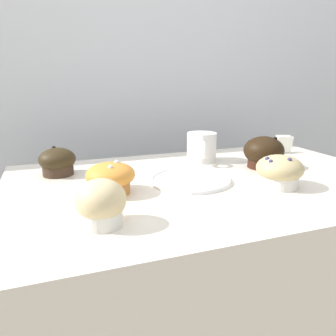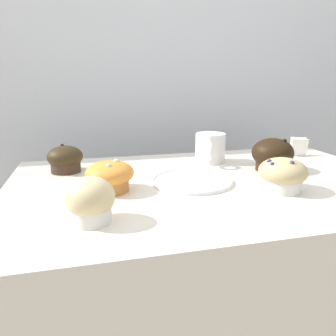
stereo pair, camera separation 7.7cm
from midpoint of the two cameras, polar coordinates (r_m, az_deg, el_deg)
wall_back at (r=1.40m, az=0.12°, el=3.03°), size 3.20×0.10×1.80m
muffin_front_center at (r=0.96m, az=19.93°, el=2.11°), size 0.11×0.11×0.09m
muffin_back_left at (r=0.74m, az=-7.22°, el=-1.41°), size 0.11×0.11×0.07m
muffin_back_right at (r=0.59m, az=-9.76°, el=-5.75°), size 0.09×0.09×0.08m
muffin_front_left at (r=0.92m, az=-15.23°, el=1.47°), size 0.10×0.10×0.08m
muffin_front_right at (r=0.80m, az=21.98°, el=-1.11°), size 0.11×0.11×0.08m
coffee_cup at (r=1.01m, az=9.55°, el=3.55°), size 0.09×0.13×0.09m
serving_plate at (r=0.82m, az=6.83°, el=-2.15°), size 0.20×0.20×0.01m
price_card at (r=1.17m, az=23.61°, el=3.40°), size 0.06×0.06×0.06m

